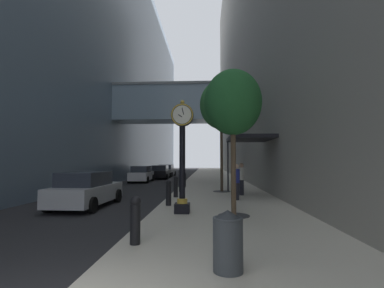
# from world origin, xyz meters

# --- Properties ---
(ground_plane) EXTENTS (110.00, 110.00, 0.00)m
(ground_plane) POSITION_xyz_m (0.00, 27.00, 0.00)
(ground_plane) COLOR #262628
(ground_plane) RESTS_ON ground
(sidewalk_right) EXTENTS (5.74, 80.00, 0.14)m
(sidewalk_right) POSITION_xyz_m (2.87, 30.00, 0.07)
(sidewalk_right) COLOR beige
(sidewalk_right) RESTS_ON ground
(building_block_left) EXTENTS (21.60, 80.00, 28.53)m
(building_block_left) POSITION_xyz_m (-10.99, 29.96, 14.22)
(building_block_left) COLOR slate
(building_block_left) RESTS_ON ground
(building_block_right) EXTENTS (9.00, 80.00, 39.03)m
(building_block_right) POSITION_xyz_m (10.24, 30.00, 19.51)
(building_block_right) COLOR gray
(building_block_right) RESTS_ON ground
(street_clock) EXTENTS (0.84, 0.55, 4.19)m
(street_clock) POSITION_xyz_m (1.18, 7.54, 2.44)
(street_clock) COLOR black
(street_clock) RESTS_ON sidewalk_right
(bollard_nearest) EXTENTS (0.25, 0.25, 1.10)m
(bollard_nearest) POSITION_xyz_m (0.44, 3.63, 0.71)
(bollard_nearest) COLOR black
(bollard_nearest) RESTS_ON sidewalk_right
(bollard_third) EXTENTS (0.25, 0.25, 1.10)m
(bollard_third) POSITION_xyz_m (0.44, 9.25, 0.71)
(bollard_third) COLOR black
(bollard_third) RESTS_ON sidewalk_right
(bollard_fourth) EXTENTS (0.25, 0.25, 1.10)m
(bollard_fourth) POSITION_xyz_m (0.44, 12.06, 0.71)
(bollard_fourth) COLOR black
(bollard_fourth) RESTS_ON sidewalk_right
(bollard_fifth) EXTENTS (0.25, 0.25, 1.10)m
(bollard_fifth) POSITION_xyz_m (0.44, 14.86, 0.71)
(bollard_fifth) COLOR black
(bollard_fifth) RESTS_ON sidewalk_right
(bollard_sixth) EXTENTS (0.25, 0.25, 1.10)m
(bollard_sixth) POSITION_xyz_m (0.44, 17.67, 0.71)
(bollard_sixth) COLOR black
(bollard_sixth) RESTS_ON sidewalk_right
(street_tree_near) EXTENTS (2.04, 2.04, 5.17)m
(street_tree_near) POSITION_xyz_m (3.03, 7.10, 4.11)
(street_tree_near) COLOR #333335
(street_tree_near) RESTS_ON sidewalk_right
(street_tree_mid_near) EXTENTS (2.73, 2.73, 7.07)m
(street_tree_mid_near) POSITION_xyz_m (3.03, 14.91, 5.62)
(street_tree_mid_near) COLOR #333335
(street_tree_mid_near) RESTS_ON sidewalk_right
(trash_bin) EXTENTS (0.53, 0.53, 1.05)m
(trash_bin) POSITION_xyz_m (2.46, 2.15, 0.68)
(trash_bin) COLOR #383D42
(trash_bin) RESTS_ON sidewalk_right
(pedestrian_walking) EXTENTS (0.34, 0.45, 1.76)m
(pedestrian_walking) POSITION_xyz_m (3.54, 11.13, 1.08)
(pedestrian_walking) COLOR #23232D
(pedestrian_walking) RESTS_ON sidewalk_right
(pedestrian_by_clock) EXTENTS (0.46, 0.46, 1.80)m
(pedestrian_by_clock) POSITION_xyz_m (4.03, 13.08, 1.10)
(pedestrian_by_clock) COLOR #23232D
(pedestrian_by_clock) RESTS_ON sidewalk_right
(storefront_awning) EXTENTS (2.40, 3.60, 3.30)m
(storefront_awning) POSITION_xyz_m (4.50, 13.28, 3.28)
(storefront_awning) COLOR black
(storefront_awning) RESTS_ON sidewalk_right
(car_silver_near) EXTENTS (2.09, 4.41, 1.56)m
(car_silver_near) POSITION_xyz_m (-3.28, 9.50, 0.76)
(car_silver_near) COLOR #B7BABF
(car_silver_near) RESTS_ON ground
(car_white_mid) EXTENTS (2.06, 4.55, 1.57)m
(car_white_mid) POSITION_xyz_m (-4.33, 24.48, 0.77)
(car_white_mid) COLOR silver
(car_white_mid) RESTS_ON ground
(car_black_far) EXTENTS (2.09, 4.27, 1.56)m
(car_black_far) POSITION_xyz_m (-3.31, 29.62, 0.76)
(car_black_far) COLOR black
(car_black_far) RESTS_ON ground
(car_grey_trailing) EXTENTS (2.20, 4.37, 1.58)m
(car_grey_trailing) POSITION_xyz_m (-3.36, 34.83, 0.77)
(car_grey_trailing) COLOR slate
(car_grey_trailing) RESTS_ON ground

